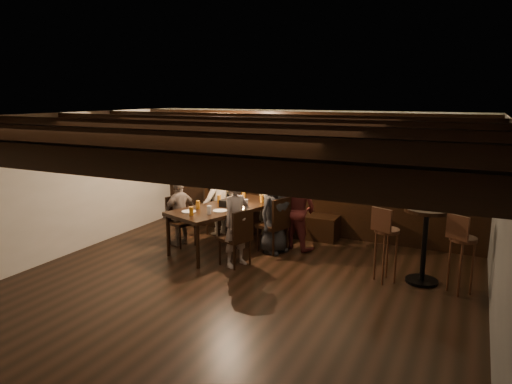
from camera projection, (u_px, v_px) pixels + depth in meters
The scene contains 27 objects.
room at pixel (267, 190), 7.86m from camera, with size 7.00×7.00×7.00m.
dining_table at pixel (226, 210), 8.00m from camera, with size 1.52×2.23×0.77m.
chair_left_near at pixel (219, 220), 8.89m from camera, with size 0.54×0.54×0.94m.
chair_left_far at pixel (181, 230), 8.27m from camera, with size 0.52×0.52×0.89m.
chair_right_near at pixel (274, 235), 7.91m from camera, with size 0.56×0.56×0.97m.
chair_right_far at pixel (236, 248), 7.28m from camera, with size 0.53×0.53×0.92m.
person_bench_left at pixel (230, 197), 9.26m from camera, with size 0.63×0.41×1.28m, color #2A2A2C.
person_bench_centre at pixel (267, 206), 8.76m from camera, with size 0.43×0.28×1.17m, color gray.
person_bench_right at pixel (298, 209), 8.01m from camera, with size 0.69×0.54×1.42m, color maroon.
person_left_near at pixel (218, 198), 8.83m from camera, with size 0.93×0.53×1.43m, color #BCB09F.
person_left_far at pixel (180, 212), 8.22m from camera, with size 0.71×0.29×1.21m, color gray.
person_right_near at pixel (275, 213), 7.80m from camera, with size 0.68×0.44×1.39m, color black.
person_right_far at pixel (237, 223), 7.17m from camera, with size 0.52×0.34×1.42m, color gray.
pint_a at pixel (244, 194), 8.65m from camera, with size 0.07×0.07×0.14m, color #BF7219.
pint_b at pixel (262, 199), 8.26m from camera, with size 0.07×0.07×0.14m, color #BF7219.
pint_c at pixel (219, 199), 8.25m from camera, with size 0.07×0.07×0.14m, color #BF7219.
pint_d at pixel (246, 203), 7.91m from camera, with size 0.07×0.07×0.14m, color silver.
pint_e at pixel (198, 205), 7.81m from camera, with size 0.07×0.07×0.14m, color #BF7219.
pint_f at pixel (209, 210), 7.45m from camera, with size 0.07×0.07×0.14m, color silver.
pint_g at pixel (191, 211), 7.38m from camera, with size 0.07×0.07×0.14m, color #BF7219.
plate_near at pixel (189, 212), 7.60m from camera, with size 0.24×0.24×0.01m, color white.
plate_far at pixel (220, 211), 7.65m from camera, with size 0.24×0.24×0.01m, color white.
condiment_caddy at pixel (224, 203), 7.94m from camera, with size 0.15×0.10×0.12m, color black.
candle at pixel (243, 203), 8.11m from camera, with size 0.05×0.05×0.05m, color beige.
high_top_table at pixel (425, 234), 6.51m from camera, with size 0.63×0.63×1.11m.
bar_stool_left at pixel (385, 254), 6.61m from camera, with size 0.39×0.40×1.13m.
bar_stool_right at pixel (461, 264), 6.22m from camera, with size 0.40×0.41×1.13m.
Camera 1 is at (2.91, -4.79, 2.67)m, focal length 32.00 mm.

